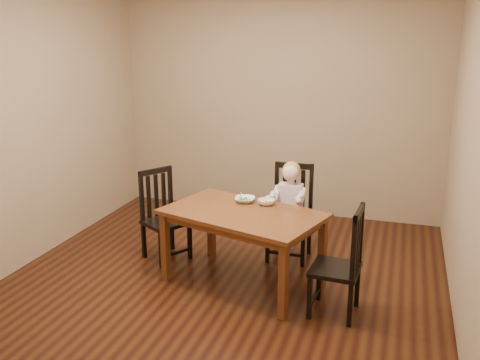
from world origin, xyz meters
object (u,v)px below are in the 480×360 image
(toddler, at_px, (290,202))
(bowl_peas, at_px, (245,200))
(dining_table, at_px, (243,220))
(chair_left, at_px, (163,216))
(bowl_veg, at_px, (266,202))
(chair_child, at_px, (291,214))
(chair_right, at_px, (341,264))

(toddler, height_order, bowl_peas, toddler)
(dining_table, bearing_deg, bowl_peas, 103.16)
(chair_left, xyz_separation_m, bowl_veg, (1.09, -0.07, 0.28))
(chair_child, bearing_deg, dining_table, 68.87)
(dining_table, relative_size, bowl_veg, 9.83)
(chair_child, distance_m, bowl_peas, 0.63)
(dining_table, height_order, bowl_peas, bowl_peas)
(toddler, bearing_deg, bowl_peas, 49.49)
(dining_table, bearing_deg, chair_left, 161.15)
(bowl_peas, bearing_deg, chair_right, -30.31)
(chair_child, height_order, bowl_peas, chair_child)
(dining_table, distance_m, chair_left, 1.01)
(chair_left, height_order, toddler, chair_left)
(chair_child, xyz_separation_m, toddler, (-0.00, -0.05, 0.14))
(toddler, bearing_deg, chair_child, -90.00)
(dining_table, bearing_deg, toddler, 67.07)
(bowl_peas, xyz_separation_m, bowl_veg, (0.21, -0.02, 0.00))
(bowl_veg, bearing_deg, toddler, 72.10)
(chair_right, height_order, bowl_peas, chair_right)
(chair_left, bearing_deg, bowl_peas, 118.54)
(chair_child, xyz_separation_m, chair_right, (0.64, -1.03, -0.02))
(chair_child, bearing_deg, bowl_veg, 74.24)
(chair_right, relative_size, bowl_veg, 5.79)
(dining_table, bearing_deg, chair_right, -18.23)
(dining_table, relative_size, chair_left, 1.71)
(bowl_veg, bearing_deg, chair_left, 176.55)
(toddler, bearing_deg, chair_left, 16.53)
(chair_right, distance_m, toddler, 1.18)
(chair_right, bearing_deg, chair_child, 35.65)
(bowl_peas, relative_size, bowl_veg, 1.19)
(chair_left, height_order, bowl_veg, chair_left)
(chair_child, distance_m, chair_right, 1.21)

